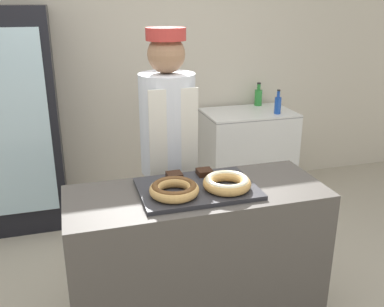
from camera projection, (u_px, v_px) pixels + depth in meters
wall_back at (132, 61)px, 4.10m from camera, size 8.00×0.06×2.70m
display_counter at (197, 264)px, 2.47m from camera, size 1.42×0.56×0.93m
serving_tray at (197, 189)px, 2.31m from camera, size 0.63×0.43×0.02m
donut_chocolate_glaze at (174, 189)px, 2.20m from camera, size 0.26×0.26×0.06m
donut_light_glaze at (227, 182)px, 2.27m from camera, size 0.26×0.26×0.06m
brownie_back_left at (174, 176)px, 2.41m from camera, size 0.09×0.09×0.03m
brownie_back_right at (205, 172)px, 2.46m from camera, size 0.09×0.09×0.03m
baker_person at (168, 158)px, 2.78m from camera, size 0.35×0.35×1.75m
beverage_fridge at (15, 121)px, 3.62m from camera, size 0.71×0.62×1.87m
chest_freezer at (247, 152)px, 4.37m from camera, size 0.88×0.58×0.87m
bottle_green at (258, 97)px, 4.44m from camera, size 0.08×0.08×0.24m
bottle_blue at (278, 104)px, 4.12m from camera, size 0.06×0.06×0.23m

